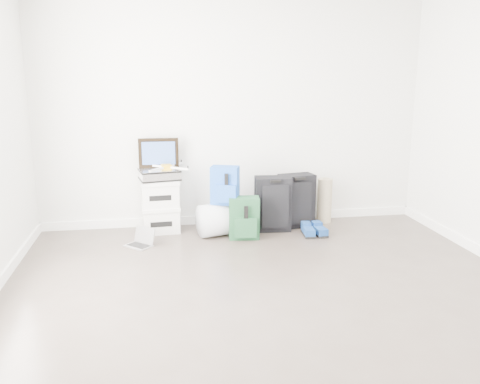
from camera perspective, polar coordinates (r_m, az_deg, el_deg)
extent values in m
plane|color=#3D332C|center=(3.91, 4.92, -13.82)|extent=(5.00, 5.00, 0.00)
cube|color=silver|center=(5.95, -0.80, 9.17)|extent=(4.50, 0.02, 2.70)
cube|color=white|center=(6.17, -0.74, -2.96)|extent=(4.50, 0.02, 0.10)
cube|color=silver|center=(5.87, -8.85, -3.16)|extent=(0.42, 0.35, 0.26)
cube|color=silver|center=(5.83, -8.90, -1.74)|extent=(0.44, 0.37, 0.04)
cube|color=silver|center=(5.80, -8.95, -0.30)|extent=(0.42, 0.35, 0.26)
cube|color=silver|center=(5.76, -9.01, 1.15)|extent=(0.44, 0.37, 0.04)
cube|color=#B2B2B7|center=(5.75, -9.04, 1.95)|extent=(0.47, 0.38, 0.12)
cube|color=black|center=(5.81, -9.13, 4.35)|extent=(0.45, 0.04, 0.34)
cube|color=#244293|center=(5.79, -9.13, 4.33)|extent=(0.37, 0.01, 0.26)
cube|color=gold|center=(5.71, -8.26, 2.80)|extent=(0.12, 0.12, 0.05)
cube|color=white|center=(5.83, -7.39, 3.04)|extent=(0.20, 0.25, 0.02)
cube|color=white|center=(5.80, -9.45, 2.92)|extent=(0.25, 0.20, 0.02)
cube|color=white|center=(5.59, -9.18, 2.55)|extent=(0.20, 0.25, 0.02)
cube|color=white|center=(5.62, -7.04, 2.68)|extent=(0.25, 0.20, 0.02)
cylinder|color=#999DA2|center=(5.69, -1.70, -3.02)|extent=(0.66, 0.49, 0.36)
cube|color=#174895|center=(5.57, -1.70, 0.77)|extent=(0.34, 0.27, 0.42)
cube|color=#174895|center=(5.49, -1.56, -0.18)|extent=(0.23, 0.13, 0.20)
cube|color=black|center=(5.82, 3.69, -1.32)|extent=(0.42, 0.26, 0.62)
cube|color=black|center=(5.70, 3.99, -1.65)|extent=(0.30, 0.05, 0.50)
cube|color=black|center=(5.63, 4.03, 1.23)|extent=(0.12, 0.03, 0.03)
cube|color=#163C22|center=(5.55, 0.44, -2.92)|extent=(0.35, 0.23, 0.46)
cube|color=#163C22|center=(5.47, 0.64, -4.02)|extent=(0.25, 0.09, 0.22)
cube|color=black|center=(5.99, 6.34, -0.95)|extent=(0.43, 0.30, 0.62)
cube|color=black|center=(5.87, 6.68, -1.26)|extent=(0.30, 0.09, 0.50)
cube|color=black|center=(5.81, 6.74, 1.51)|extent=(0.14, 0.05, 0.03)
cube|color=black|center=(5.75, 7.65, -4.71)|extent=(0.13, 0.30, 0.03)
cube|color=#19549A|center=(5.73, 7.66, -4.25)|extent=(0.13, 0.28, 0.07)
cube|color=black|center=(5.79, 8.86, -4.63)|extent=(0.14, 0.30, 0.03)
cube|color=#19549A|center=(5.77, 8.88, -4.18)|extent=(0.13, 0.29, 0.07)
cylinder|color=gray|center=(6.22, 9.46, -0.94)|extent=(0.18, 0.18, 0.53)
cube|color=silver|center=(5.45, -11.32, -5.96)|extent=(0.33, 0.32, 0.01)
cube|color=black|center=(5.45, -11.33, -5.89)|extent=(0.26, 0.25, 0.00)
cube|color=black|center=(5.48, -10.65, -4.75)|extent=(0.20, 0.20, 0.18)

